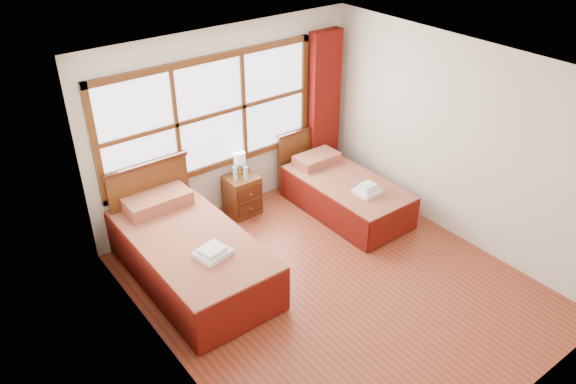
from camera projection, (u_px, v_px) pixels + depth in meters
floor at (334, 286)px, 6.64m from camera, size 4.50×4.50×0.00m
ceiling at (345, 74)px, 5.30m from camera, size 4.50×4.50×0.00m
wall_back at (226, 123)px, 7.50m from camera, size 4.00×0.00×4.00m
wall_left at (169, 263)px, 4.93m from camera, size 0.00×4.50×4.50m
wall_right at (458, 142)px, 7.01m from camera, size 0.00×4.50×4.50m
window at (211, 115)px, 7.25m from camera, size 3.16×0.06×1.56m
curtain at (324, 108)px, 8.31m from camera, size 0.50×0.16×2.30m
bed_left at (189, 252)px, 6.62m from camera, size 1.17×2.28×1.15m
bed_right at (343, 192)px, 7.95m from camera, size 0.96×1.98×0.92m
nightstand at (242, 195)px, 7.87m from camera, size 0.43×0.43×0.58m
towels_left at (212, 252)px, 6.12m from camera, size 0.41×0.37×0.10m
towels_right at (367, 190)px, 7.49m from camera, size 0.33×0.29×0.14m
lamp at (239, 158)px, 7.71m from camera, size 0.16×0.16×0.32m
bottle_near at (235, 173)px, 7.59m from camera, size 0.06×0.06×0.23m
bottle_far at (246, 173)px, 7.61m from camera, size 0.06×0.06×0.22m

